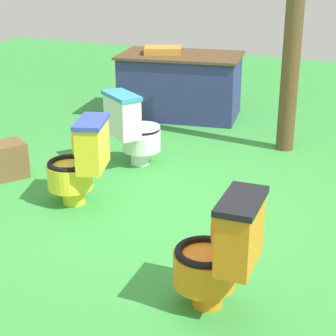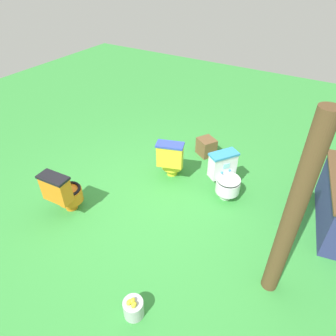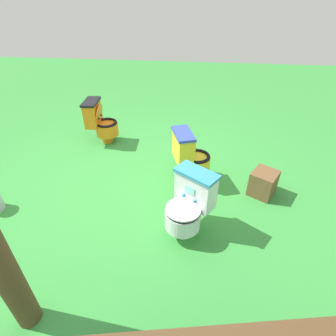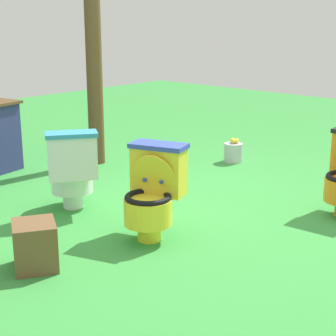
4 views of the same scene
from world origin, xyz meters
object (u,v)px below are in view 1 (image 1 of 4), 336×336
object	(u,v)px
toilet_yellow	(80,161)
toilet_orange	(221,251)
vendor_table	(180,85)
wooden_post	(293,39)
small_crate	(7,160)
toilet_white	(133,129)

from	to	relation	value
toilet_yellow	toilet_orange	size ratio (longest dim) A/B	1.00
vendor_table	toilet_yellow	bearing A→B (deg)	-83.63
toilet_yellow	vendor_table	xyz separation A→B (m)	(-0.30, 2.72, 0.02)
toilet_yellow	wooden_post	size ratio (longest dim) A/B	0.32
wooden_post	small_crate	xyz separation A→B (m)	(-2.13, -1.82, -0.97)
vendor_table	small_crate	xyz separation A→B (m)	(-0.64, -2.51, -0.23)
toilet_yellow	toilet_orange	distance (m)	1.77
toilet_orange	toilet_yellow	bearing A→B (deg)	55.79
wooden_post	toilet_white	bearing A→B (deg)	-138.15
vendor_table	wooden_post	distance (m)	1.80
toilet_orange	wooden_post	world-z (taller)	wooden_post
toilet_white	toilet_orange	world-z (taller)	same
toilet_orange	small_crate	size ratio (longest dim) A/B	2.22
small_crate	vendor_table	bearing A→B (deg)	75.71
toilet_yellow	small_crate	world-z (taller)	toilet_yellow
toilet_yellow	wooden_post	bearing A→B (deg)	-48.89
toilet_yellow	vendor_table	size ratio (longest dim) A/B	0.46
small_crate	toilet_white	bearing A→B (deg)	38.83
toilet_orange	vendor_table	size ratio (longest dim) A/B	0.46
toilet_white	wooden_post	distance (m)	1.80
toilet_white	vendor_table	xyz separation A→B (m)	(-0.28, 1.77, 0.02)
toilet_orange	small_crate	xyz separation A→B (m)	(-2.46, 1.12, -0.21)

